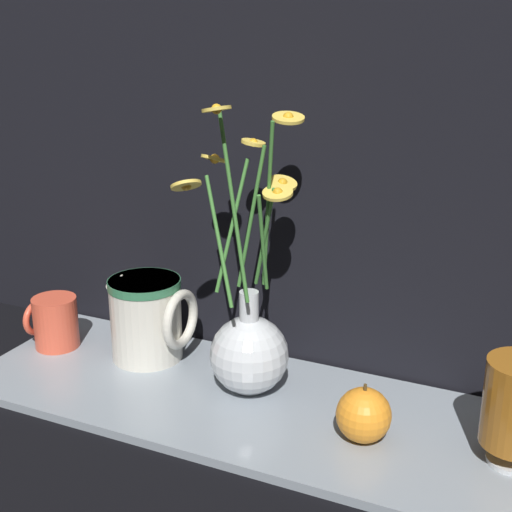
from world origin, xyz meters
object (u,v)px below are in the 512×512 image
object	(u,v)px
ceramic_pitcher	(148,315)
yellow_mug	(54,322)
vase_with_flowers	(249,344)
orange_fruit	(364,415)

from	to	relation	value
ceramic_pitcher	yellow_mug	bearing A→B (deg)	-169.90
vase_with_flowers	yellow_mug	distance (m)	0.33
vase_with_flowers	yellow_mug	world-z (taller)	vase_with_flowers
yellow_mug	orange_fruit	world-z (taller)	yellow_mug
yellow_mug	orange_fruit	distance (m)	0.51
vase_with_flowers	orange_fruit	size ratio (longest dim) A/B	5.21
yellow_mug	orange_fruit	size ratio (longest dim) A/B	1.06
yellow_mug	ceramic_pitcher	size ratio (longest dim) A/B	0.59
ceramic_pitcher	orange_fruit	bearing A→B (deg)	-12.59
yellow_mug	ceramic_pitcher	bearing A→B (deg)	10.10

